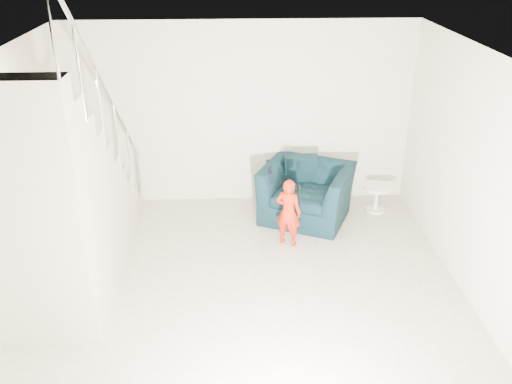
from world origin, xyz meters
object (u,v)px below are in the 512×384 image
armchair (306,192)px  staircase (66,213)px  toddler (288,212)px  side_table (377,194)px

armchair → staircase: (-2.91, -1.54, 0.56)m
toddler → armchair: bearing=-90.1°
toddler → side_table: 1.67m
side_table → staircase: (-3.98, -1.69, 0.68)m
side_table → toddler: bearing=-148.0°
armchair → staircase: 3.34m
armchair → toddler: toddler is taller
toddler → side_table: toddler is taller
toddler → staircase: 2.74m
side_table → staircase: 4.38m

